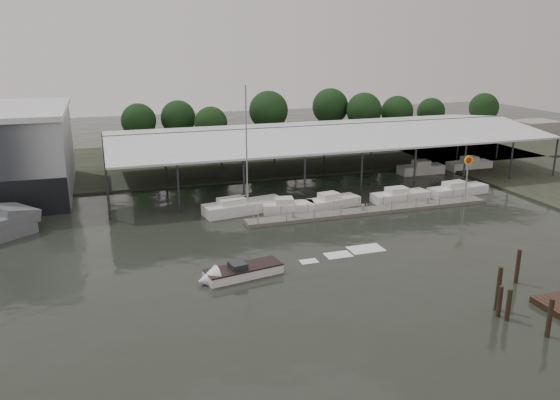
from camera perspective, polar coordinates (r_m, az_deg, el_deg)
name	(u,v)px	position (r m, az deg, el deg)	size (l,w,h in m)	color
ground	(265,264)	(45.99, -1.55, -6.71)	(200.00, 200.00, 0.00)	black
land_strip_far	(187,161)	(85.33, -9.73, 4.03)	(140.00, 30.00, 0.30)	#383D2E
covered_boat_shed	(325,130)	(75.40, 4.71, 7.26)	(58.24, 24.00, 6.96)	white
floating_dock	(371,211)	(60.04, 9.47, -1.12)	(28.00, 2.00, 1.40)	#635F57
shell_fuel_sign	(468,170)	(65.42, 19.01, 3.03)	(1.10, 0.18, 5.55)	#939598
distant_commercial_buildings	(495,128)	(112.17, 21.52, 6.97)	(22.00, 8.00, 4.00)	gray
white_sailboat	(243,207)	(59.27, -3.94, -0.70)	(9.20, 4.05, 13.82)	white
speedboat_underway	(237,273)	(43.51, -4.54, -7.60)	(17.81, 5.12, 2.00)	white
moored_cruiser_0	(288,207)	(59.29, 0.81, -0.70)	(5.87, 3.17, 1.70)	white
moored_cruiser_1	(332,202)	(61.42, 5.49, -0.17)	(6.46, 3.30, 1.70)	white
moored_cruiser_2	(400,196)	(64.89, 12.40, 0.42)	(7.02, 2.64, 1.70)	white
moored_cruiser_3	(457,190)	(69.39, 18.03, 1.03)	(7.99, 3.13, 1.70)	white
mooring_pilings	(524,304)	(40.72, 24.18, -9.89)	(5.24, 10.00, 3.79)	#302218
horizon_tree_line	(316,112)	(96.27, 3.74, 9.12)	(69.88, 11.34, 9.87)	black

